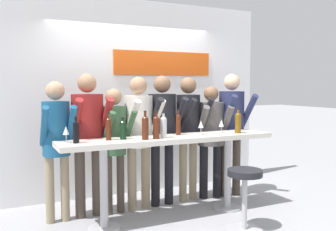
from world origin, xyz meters
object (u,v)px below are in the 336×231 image
person_far_left (56,135)px  person_center_right (163,125)px  wine_bottle_3 (156,126)px  wine_glass_0 (201,125)px  person_far_right (211,130)px  wine_bottle_2 (164,126)px  wine_bottle_7 (145,126)px  wine_glass_1 (222,124)px  tasting_table (171,150)px  bar_stool (245,190)px  wine_glass_2 (66,131)px  person_center (139,128)px  wine_bottle_0 (123,129)px  person_rightmost (232,121)px  wine_bottle_5 (109,128)px  person_center_left (114,136)px  person_right (189,124)px  wine_bottle_6 (178,124)px  wine_bottle_4 (76,131)px  wine_bottle_1 (238,122)px  person_left (88,129)px

person_far_left → person_center_right: 1.39m
wine_bottle_3 → wine_glass_0: bearing=7.1°
person_far_right → wine_bottle_2: (-1.02, -0.57, 0.16)m
wine_bottle_7 → wine_glass_1: wine_bottle_7 is taller
tasting_table → bar_stool: bearing=-52.0°
wine_glass_2 → person_center: bearing=22.0°
tasting_table → person_far_right: bearing=29.6°
wine_bottle_0 → wine_bottle_3: 0.38m
person_rightmost → wine_bottle_5: (-1.97, -0.40, 0.04)m
person_rightmost → wine_glass_0: person_rightmost is taller
tasting_table → wine_bottle_5: wine_bottle_5 is taller
person_center → wine_glass_1: 1.07m
person_far_left → person_rightmost: (2.47, -0.00, 0.06)m
person_center_left → wine_bottle_0: size_ratio=6.25×
person_center → wine_bottle_3: (-0.01, -0.57, 0.08)m
person_right → wine_bottle_5: size_ratio=5.52×
bar_stool → wine_bottle_6: (-0.41, 0.82, 0.68)m
wine_bottle_2 → wine_bottle_7: size_ratio=0.93×
person_center → wine_bottle_2: 0.56m
person_center → wine_glass_2: bearing=-164.0°
person_center_right → wine_bottle_3: person_center_right is taller
person_rightmost → wine_bottle_0: person_rightmost is taller
person_center_right → wine_bottle_7: 0.78m
wine_bottle_0 → wine_bottle_7: wine_bottle_7 is taller
tasting_table → person_far_right: person_far_right is taller
person_center → wine_bottle_3: 0.57m
person_far_right → wine_bottle_0: (-1.48, -0.47, 0.14)m
person_far_left → wine_bottle_4: person_far_left is taller
bar_stool → wine_bottle_1: wine_bottle_1 is taller
person_rightmost → wine_bottle_4: bearing=-167.6°
wine_glass_1 → person_center_left: bearing=160.1°
person_center → person_far_right: person_center is taller
person_right → person_center: bearing=174.2°
person_right → person_rightmost: (0.67, -0.08, 0.03)m
wine_bottle_6 → person_center_right: bearing=94.0°
person_far_left → wine_bottle_2: (1.14, -0.53, 0.10)m
person_rightmost → wine_bottle_0: (-1.80, -0.43, 0.01)m
person_rightmost → wine_bottle_5: bearing=-167.3°
person_far_right → wine_bottle_5: (-1.64, -0.45, 0.16)m
bar_stool → wine_bottle_5: 1.67m
person_right → wine_bottle_6: person_right is taller
wine_glass_1 → person_far_right: bearing=72.1°
wine_bottle_4 → person_right: bearing=18.3°
wine_bottle_2 → wine_bottle_6: wine_bottle_6 is taller
wine_bottle_0 → person_far_right: bearing=17.7°
person_left → wine_bottle_1: bearing=-20.4°
wine_bottle_0 → wine_glass_0: size_ratio=1.43×
wine_bottle_1 → wine_bottle_5: wine_bottle_1 is taller
person_far_left → wine_bottle_5: bearing=-38.6°
person_center_left → bar_stool: bearing=-53.6°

